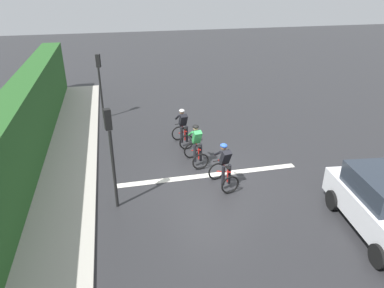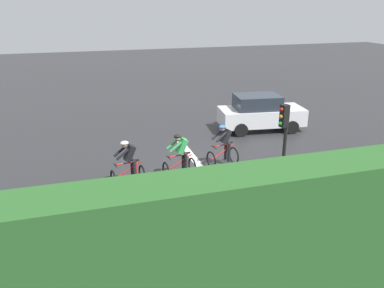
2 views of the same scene
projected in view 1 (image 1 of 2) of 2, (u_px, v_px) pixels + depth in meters
The scene contains 11 objects.
ground_plane at pixel (212, 181), 13.03m from camera, with size 80.00×80.00×0.00m, color #28282B.
sidewalk_kerb at pixel (59, 170), 13.64m from camera, with size 2.80×23.20×0.12m, color #ADA89E.
stone_wall_low at pixel (34, 170), 13.39m from camera, with size 0.44×23.20×0.41m, color gray.
hedge_wall at pixel (18, 139), 12.77m from camera, with size 1.10×23.20×3.05m, color #265623.
road_marking_stop_line at pixel (209, 175), 13.43m from camera, with size 7.00×0.30×0.01m, color silver.
cyclist_lead at pixel (183, 128), 15.52m from camera, with size 0.84×1.17×1.66m.
cyclist_second at pixel (196, 146), 13.91m from camera, with size 0.80×1.15×1.66m.
cyclist_mid at pixel (224, 167), 12.37m from camera, with size 0.86×1.18×1.66m.
car_white at pixel (384, 206), 10.14m from camera, with size 2.25×4.27×1.76m.
traffic_light_near_crossing at pixel (111, 144), 10.73m from camera, with size 0.24×0.31×3.34m.
traffic_light_far_junction at pixel (100, 77), 17.97m from camera, with size 0.25×0.31×3.34m.
Camera 1 is at (-3.23, -10.73, 6.83)m, focal length 33.11 mm.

